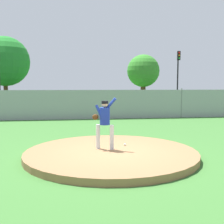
% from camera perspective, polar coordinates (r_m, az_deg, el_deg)
% --- Properties ---
extents(ground_plane, '(80.00, 80.00, 0.00)m').
position_cam_1_polar(ground_plane, '(14.89, -3.26, -3.28)').
color(ground_plane, '#386B2D').
extents(asphalt_strip, '(44.00, 7.00, 0.01)m').
position_cam_1_polar(asphalt_strip, '(23.31, -4.94, -0.09)').
color(asphalt_strip, '#2B2B2D').
rests_on(asphalt_strip, ground_plane).
extents(pitchers_mound, '(5.45, 5.45, 0.20)m').
position_cam_1_polar(pitchers_mound, '(9.01, -0.17, -8.45)').
color(pitchers_mound, olive).
rests_on(pitchers_mound, ground_plane).
extents(pitcher_youth, '(0.79, 0.32, 1.68)m').
position_cam_1_polar(pitcher_youth, '(9.02, -1.54, -1.53)').
color(pitcher_youth, silver).
rests_on(pitcher_youth, pitchers_mound).
extents(baseball, '(0.07, 0.07, 0.07)m').
position_cam_1_polar(baseball, '(9.72, 2.63, -6.60)').
color(baseball, white).
rests_on(baseball, pitchers_mound).
extents(chainlink_fence, '(31.56, 0.07, 2.05)m').
position_cam_1_polar(chainlink_fence, '(18.75, -4.26, 1.53)').
color(chainlink_fence, gray).
rests_on(chainlink_fence, ground_plane).
extents(parked_car_red, '(1.90, 4.84, 1.75)m').
position_cam_1_polar(parked_car_red, '(23.68, 1.88, 2.03)').
color(parked_car_red, '#A81919').
rests_on(parked_car_red, ground_plane).
extents(parked_car_slate, '(2.20, 4.58, 1.73)m').
position_cam_1_polar(parked_car_slate, '(26.23, 18.06, 2.07)').
color(parked_car_slate, slate).
rests_on(parked_car_slate, ground_plane).
extents(parked_car_silver, '(2.09, 4.58, 1.70)m').
position_cam_1_polar(parked_car_silver, '(23.87, -20.37, 1.68)').
color(parked_car_silver, '#B7BABF').
rests_on(parked_car_silver, ground_plane).
extents(parked_car_champagne, '(2.00, 4.28, 1.78)m').
position_cam_1_polar(parked_car_champagne, '(23.02, -10.78, 1.85)').
color(parked_car_champagne, tan).
rests_on(parked_car_champagne, ground_plane).
extents(parked_car_teal, '(1.96, 4.81, 1.56)m').
position_cam_1_polar(parked_car_teal, '(24.12, 11.65, 1.80)').
color(parked_car_teal, '#146066').
rests_on(parked_car_teal, ground_plane).
extents(traffic_cone_orange, '(0.40, 0.40, 0.55)m').
position_cam_1_polar(traffic_cone_orange, '(23.96, -6.90, 0.66)').
color(traffic_cone_orange, orange).
rests_on(traffic_cone_orange, asphalt_strip).
extents(traffic_light_far, '(0.28, 0.46, 5.68)m').
position_cam_1_polar(traffic_light_far, '(29.62, 13.30, 8.38)').
color(traffic_light_far, black).
rests_on(traffic_light_far, ground_plane).
extents(tree_leaning_west, '(5.29, 5.29, 7.44)m').
position_cam_1_polar(tree_leaning_west, '(32.55, -20.97, 9.57)').
color(tree_leaning_west, '#4C331E').
rests_on(tree_leaning_west, ground_plane).
extents(tree_slender_far, '(3.80, 3.80, 5.84)m').
position_cam_1_polar(tree_slender_far, '(33.53, 6.37, 8.26)').
color(tree_slender_far, '#4C331E').
rests_on(tree_slender_far, ground_plane).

